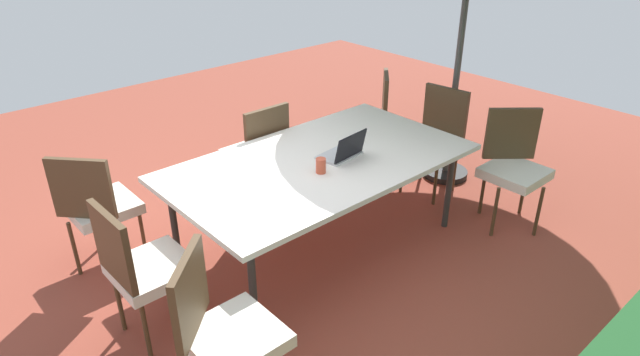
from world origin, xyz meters
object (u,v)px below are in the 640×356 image
Objects in this scene: chair_northwest at (514,163)px; chair_northeast at (222,328)px; laptop at (343,152)px; dining_table at (320,165)px; cup at (321,166)px; chair_east at (142,265)px; chair_southwest at (370,115)px; chair_west at (435,136)px; chair_southeast at (97,204)px; chair_south at (258,150)px.

chair_northeast is at bearing -138.17° from chair_northwest.
laptop reaches higher than chair_northeast.
chair_northwest is at bearing 151.96° from dining_table.
cup is at bearing -160.13° from chair_northwest.
laptop reaches higher than chair_east.
chair_southwest is 0.79m from chair_west.
chair_northeast is (0.02, 1.69, 0.00)m from chair_southeast.
cup is at bearing -171.41° from chair_southeast.
cup is (1.58, 0.17, 0.27)m from chair_west.
laptop reaches higher than chair_south.
chair_south and chair_west have the same top height.
chair_southeast reaches higher than cup.
chair_southeast and chair_northwest have the same top height.
chair_west is 1.61m from cup.
laptop is at bearing -166.86° from chair_northwest.
chair_northeast is (2.87, 0.04, 0.00)m from chair_northwest.
chair_south is (-1.42, 0.02, 0.00)m from chair_southeast.
chair_south is 2.20m from chair_northeast.
chair_northwest reaches higher than dining_table.
chair_west is (-1.44, -0.01, -0.18)m from dining_table.
chair_northwest and chair_south have the same top height.
chair_west is (-0.05, 0.79, 0.00)m from chair_southwest.
chair_northwest is at bearing 158.86° from cup.
chair_northwest and chair_southwest have the same top height.
chair_east is (2.92, 0.05, 0.00)m from chair_west.
chair_southeast is 2.83× the size of laptop.
chair_northwest is 1.00× the size of chair_northeast.
chair_southeast is 8.94× the size of cup.
dining_table is at bearing -35.97° from laptop.
cup reaches higher than dining_table.
chair_south is at bearing 172.39° from chair_northwest.
chair_northwest is 8.94× the size of cup.
chair_south is 1.00× the size of chair_northeast.
chair_northwest is 1.00× the size of chair_south.
laptop is at bearing -93.07° from chair_east.
chair_west is 2.92m from chair_east.
chair_northeast is at bearing 27.39° from cup.
dining_table is 1.64m from chair_northeast.
chair_west is at bearing -90.39° from chair_east.
laptop reaches higher than cup.
chair_northeast is 8.94× the size of cup.
dining_table is 1.67m from chair_northwest.
chair_southeast is 1.00× the size of chair_northwest.
chair_northwest is 1.74m from cup.
chair_northeast is (2.79, 1.62, 0.00)m from chair_southwest.
chair_southeast reaches higher than dining_table.
chair_east is (2.94, -0.74, 0.00)m from chair_northwest.
chair_southwest is at bearing -147.78° from cup.
laptop is (1.23, 0.89, 0.27)m from chair_southwest.
chair_south is at bearing -92.19° from dining_table.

